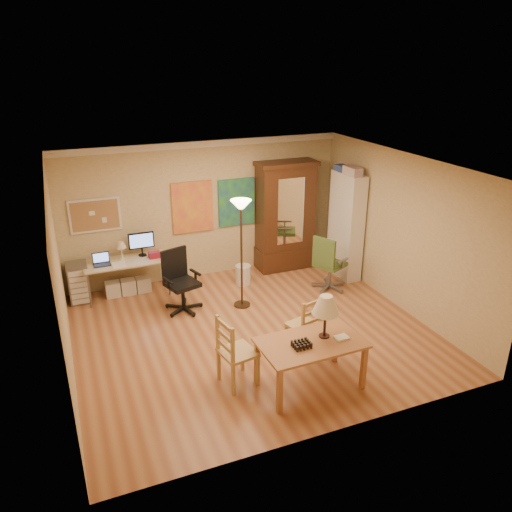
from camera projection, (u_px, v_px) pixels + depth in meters
name	position (u px, v px, depth m)	size (l,w,h in m)	color
floor	(252.00, 332.00, 8.09)	(5.50, 5.50, 0.00)	#955634
crown_molding	(203.00, 144.00, 9.21)	(5.50, 0.08, 0.12)	white
corkboard	(95.00, 215.00, 8.93)	(0.90, 0.04, 0.62)	#9D7F49
art_panel_left	(193.00, 207.00, 9.58)	(0.80, 0.04, 1.00)	yellow
art_panel_right	(237.00, 202.00, 9.89)	(0.75, 0.04, 0.95)	#225689
dining_table	(316.00, 331.00, 6.53)	(1.39, 0.86, 1.29)	#976131
ladder_chair_back	(305.00, 326.00, 7.39)	(0.53, 0.51, 0.93)	#AA8E4D
ladder_chair_left	(236.00, 353.00, 6.67)	(0.52, 0.54, 1.00)	#AA8E4D
torchiere_lamp	(241.00, 222.00, 8.35)	(0.35, 0.35, 1.95)	#412B1A
computer_desk	(129.00, 273.00, 9.22)	(1.51, 0.66, 1.14)	beige
office_chair_black	(182.00, 294.00, 8.69)	(0.67, 0.67, 1.10)	black
office_chair_green	(328.00, 275.00, 9.47)	(0.66, 0.66, 1.08)	slate
drawer_cart	(79.00, 283.00, 8.98)	(0.36, 0.43, 0.72)	slate
armoire	(285.00, 223.00, 10.21)	(1.22, 0.58, 2.24)	#321F0D
bookshelf	(346.00, 226.00, 9.80)	(0.31, 0.84, 2.09)	white
wastebin	(243.00, 275.00, 9.73)	(0.30, 0.30, 0.38)	silver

